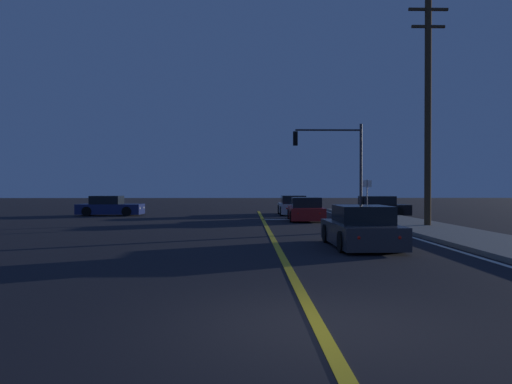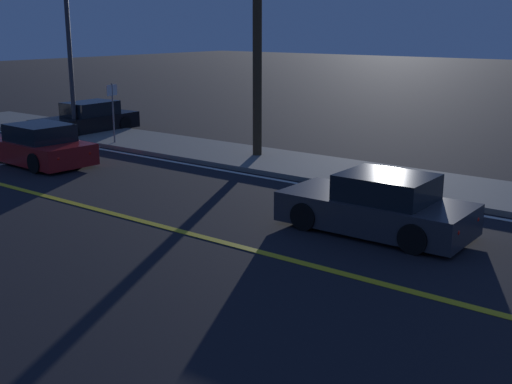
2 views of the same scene
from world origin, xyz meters
TOP-DOWN VIEW (x-y plane):
  - ground_plane at (0.00, 0.00)m, footprint 160.00×160.00m
  - sidewalk_right at (7.21, 11.84)m, footprint 3.20×42.61m
  - lane_line_center at (0.00, 11.84)m, footprint 0.20×40.25m
  - lane_line_edge_right at (5.36, 11.84)m, footprint 0.16×40.25m
  - stop_bar at (2.81, 22.17)m, footprint 5.61×0.50m
  - car_far_approaching_charcoal at (2.68, 8.78)m, footprint 2.00×4.29m
  - car_parked_curb_silver at (2.30, 27.26)m, footprint 2.02×4.17m
  - car_following_oncoming_red at (2.44, 21.20)m, footprint 2.11×4.36m
  - car_side_waiting_black at (7.36, 24.87)m, footprint 4.71×1.96m
  - car_lead_oncoming_navy at (-10.24, 26.42)m, footprint 4.36×1.93m
  - traffic_signal_near_right at (4.84, 24.47)m, footprint 4.47×0.28m
  - utility_pole_right at (7.51, 15.89)m, footprint 1.85×0.31m
  - street_sign_corner at (6.11, 21.67)m, footprint 0.56×0.13m

SIDE VIEW (x-z plane):
  - ground_plane at x=0.00m, z-range 0.00..0.00m
  - lane_line_center at x=0.00m, z-range 0.00..0.01m
  - lane_line_edge_right at x=5.36m, z-range 0.00..0.01m
  - stop_bar at x=2.81m, z-range 0.00..0.01m
  - sidewalk_right at x=7.21m, z-range 0.00..0.15m
  - car_lead_oncoming_navy at x=-10.24m, z-range -0.09..1.25m
  - car_parked_curb_silver at x=2.30m, z-range -0.09..1.25m
  - car_far_approaching_charcoal at x=2.68m, z-range -0.09..1.25m
  - car_side_waiting_black at x=7.36m, z-range -0.09..1.25m
  - car_following_oncoming_red at x=2.44m, z-range -0.09..1.25m
  - street_sign_corner at x=6.11m, z-range 0.41..2.79m
  - traffic_signal_near_right at x=4.84m, z-range 1.03..7.03m
  - utility_pole_right at x=7.51m, z-range 0.20..11.02m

